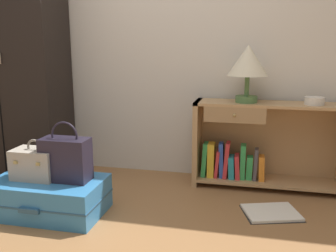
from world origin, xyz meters
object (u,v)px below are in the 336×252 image
(wardrobe, at_px, (13,57))
(suitcase_large, at_px, (48,196))
(train_case, at_px, (36,164))
(bowl, at_px, (314,101))
(table_lamp, at_px, (248,63))
(open_book_on_floor, at_px, (271,213))
(handbag, at_px, (66,159))
(bookshelf, at_px, (259,146))

(wardrobe, height_order, suitcase_large, wardrobe)
(suitcase_large, height_order, train_case, train_case)
(bowl, bearing_deg, table_lamp, 179.12)
(bowl, bearing_deg, open_book_on_floor, -120.99)
(suitcase_large, bearing_deg, open_book_on_floor, 12.18)
(suitcase_large, bearing_deg, bowl, 24.40)
(wardrobe, relative_size, handbag, 5.08)
(suitcase_large, bearing_deg, train_case, 172.07)
(wardrobe, bearing_deg, handbag, -40.97)
(bookshelf, distance_m, table_lamp, 0.68)
(bookshelf, bearing_deg, train_case, -150.69)
(bowl, distance_m, handbag, 1.86)
(table_lamp, height_order, bowl, table_lamp)
(bookshelf, bearing_deg, handbag, -147.03)
(suitcase_large, distance_m, handbag, 0.30)
(wardrobe, distance_m, suitcase_large, 1.39)
(table_lamp, xyz_separation_m, suitcase_large, (-1.28, -0.82, -0.88))
(wardrobe, height_order, train_case, wardrobe)
(train_case, height_order, handbag, handbag)
(wardrobe, relative_size, suitcase_large, 2.69)
(table_lamp, bearing_deg, suitcase_large, -147.50)
(table_lamp, bearing_deg, bowl, -0.88)
(train_case, relative_size, open_book_on_floor, 0.68)
(suitcase_large, bearing_deg, wardrobe, 133.25)
(bookshelf, relative_size, table_lamp, 2.64)
(bookshelf, relative_size, bowl, 8.10)
(wardrobe, bearing_deg, table_lamp, 1.39)
(suitcase_large, xyz_separation_m, open_book_on_floor, (1.49, 0.32, -0.11))
(table_lamp, relative_size, open_book_on_floor, 1.01)
(bowl, bearing_deg, suitcase_large, -155.60)
(bookshelf, xyz_separation_m, train_case, (-1.48, -0.83, 0.01))
(bowl, xyz_separation_m, suitcase_large, (-1.78, -0.81, -0.60))
(wardrobe, height_order, bowl, wardrobe)
(wardrobe, distance_m, handbag, 1.30)
(bookshelf, bearing_deg, open_book_on_floor, -79.80)
(table_lamp, relative_size, handbag, 1.10)
(bookshelf, height_order, bowl, bowl)
(bowl, relative_size, open_book_on_floor, 0.33)
(bookshelf, distance_m, suitcase_large, 1.65)
(wardrobe, relative_size, train_case, 6.87)
(bookshelf, distance_m, bowl, 0.55)
(table_lamp, distance_m, open_book_on_floor, 1.13)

